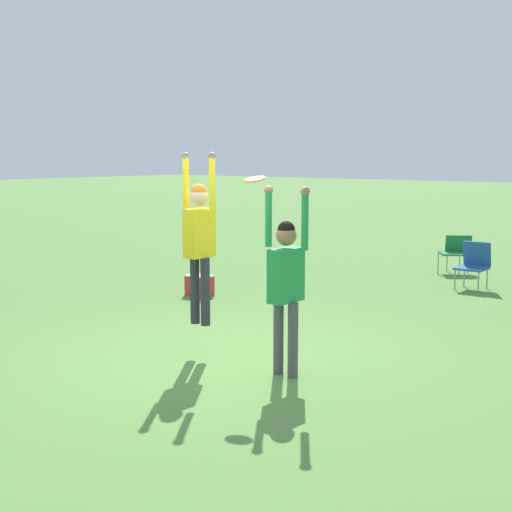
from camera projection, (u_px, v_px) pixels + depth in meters
name	position (u px, v px, depth m)	size (l,w,h in m)	color
ground_plane	(226.00, 357.00, 9.00)	(120.00, 120.00, 0.00)	#56843D
person_jumping	(199.00, 234.00, 8.92)	(0.55, 0.40, 2.18)	#2D2D38
person_defending	(286.00, 276.00, 8.09)	(0.61, 0.46, 2.19)	#4C4C51
frisbee	(255.00, 179.00, 8.45)	(0.26, 0.26, 0.07)	#E04C23
camping_chair_1	(474.00, 262.00, 13.55)	(0.53, 0.57, 0.89)	gray
camping_chair_2	(455.00, 250.00, 15.36)	(0.77, 0.84, 0.81)	gray
cooler_box	(199.00, 285.00, 12.93)	(0.47, 0.31, 0.37)	red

